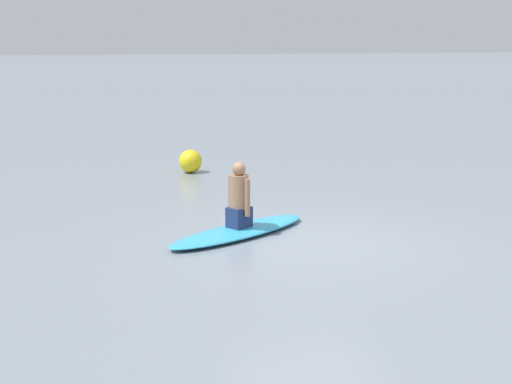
{
  "coord_description": "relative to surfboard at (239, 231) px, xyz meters",
  "views": [
    {
      "loc": [
        -5.24,
        -9.42,
        3.04
      ],
      "look_at": [
        -0.52,
        0.94,
        0.68
      ],
      "focal_mm": 50.31,
      "sensor_mm": 36.0,
      "label": 1
    }
  ],
  "objects": [
    {
      "name": "person_paddler",
      "position": [
        -0.0,
        0.0,
        0.55
      ],
      "size": [
        0.43,
        0.46,
        1.06
      ],
      "rotation": [
        0.0,
        0.0,
        -2.76
      ],
      "color": "navy",
      "rests_on": "surfboard"
    },
    {
      "name": "ground_plane",
      "position": [
        0.83,
        -0.93,
        -0.07
      ],
      "size": [
        400.0,
        400.0,
        0.0
      ],
      "primitive_type": "plane",
      "color": "gray"
    },
    {
      "name": "surfboard",
      "position": [
        0.0,
        0.0,
        0.0
      ],
      "size": [
        2.99,
        1.81,
        0.14
      ],
      "primitive_type": "ellipsoid",
      "rotation": [
        0.0,
        0.0,
        -2.76
      ],
      "color": "#339EC6",
      "rests_on": "ground"
    },
    {
      "name": "buoy_marker",
      "position": [
        1.2,
        5.77,
        0.21
      ],
      "size": [
        0.56,
        0.56,
        0.56
      ],
      "primitive_type": "sphere",
      "color": "yellow",
      "rests_on": "ground"
    }
  ]
}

